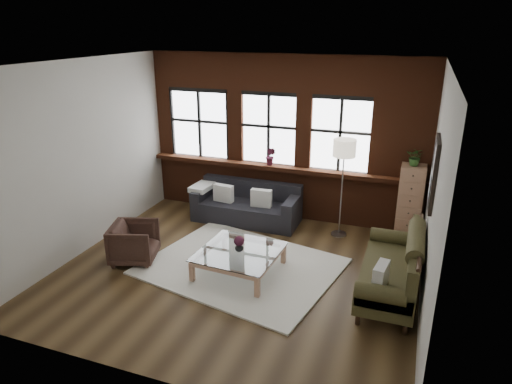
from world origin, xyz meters
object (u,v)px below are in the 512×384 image
(drawer_chest, at_px, (410,203))
(vase, at_px, (239,247))
(coffee_table, at_px, (239,262))
(floor_lamp, at_px, (342,185))
(dark_sofa, at_px, (246,203))
(vintage_settee, at_px, (390,263))
(armchair, at_px, (134,243))

(drawer_chest, bearing_deg, vase, -137.23)
(coffee_table, bearing_deg, floor_lamp, 57.62)
(floor_lamp, bearing_deg, dark_sofa, 179.55)
(vintage_settee, height_order, armchair, vintage_settee)
(coffee_table, bearing_deg, vase, -75.96)
(drawer_chest, distance_m, floor_lamp, 1.25)
(dark_sofa, distance_m, coffee_table, 2.05)
(coffee_table, xyz_separation_m, drawer_chest, (2.41, 2.23, 0.50))
(armchair, xyz_separation_m, drawer_chest, (4.19, 2.43, 0.36))
(vintage_settee, relative_size, armchair, 2.69)
(dark_sofa, xyz_separation_m, armchair, (-1.15, -2.15, -0.05))
(dark_sofa, bearing_deg, vintage_settee, -31.82)
(vintage_settee, relative_size, vase, 13.93)
(vintage_settee, distance_m, drawer_chest, 2.08)
(armchair, bearing_deg, floor_lamp, -72.13)
(dark_sofa, xyz_separation_m, drawer_chest, (3.04, 0.28, 0.32))
(vintage_settee, distance_m, vase, 2.25)
(vase, height_order, floor_lamp, floor_lamp)
(vintage_settee, distance_m, coffee_table, 2.27)
(armchair, xyz_separation_m, floor_lamp, (3.00, 2.14, 0.66))
(dark_sofa, xyz_separation_m, vase, (0.63, -1.94, 0.08))
(vintage_settee, bearing_deg, vase, -175.89)
(vase, xyz_separation_m, floor_lamp, (1.22, 1.93, 0.53))
(coffee_table, distance_m, drawer_chest, 3.32)
(dark_sofa, xyz_separation_m, vintage_settee, (2.87, -1.78, 0.14))
(armchair, height_order, floor_lamp, floor_lamp)
(vintage_settee, bearing_deg, dark_sofa, 148.18)
(armchair, bearing_deg, vintage_settee, -102.34)
(coffee_table, relative_size, drawer_chest, 0.86)
(coffee_table, xyz_separation_m, floor_lamp, (1.22, 1.93, 0.80))
(vintage_settee, height_order, drawer_chest, drawer_chest)
(dark_sofa, relative_size, vintage_settee, 1.07)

